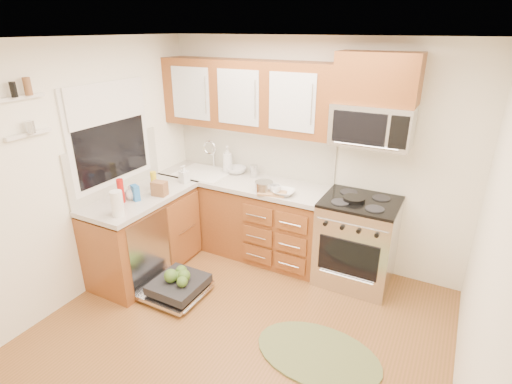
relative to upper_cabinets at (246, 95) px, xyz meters
The scene contains 38 objects.
floor 2.55m from the upper_cabinets, 65.28° to the right, with size 3.50×3.50×0.00m, color brown.
ceiling 1.84m from the upper_cabinets, 65.28° to the right, with size 3.50×3.50×0.00m, color white.
wall_back 0.97m from the upper_cabinets, 13.57° to the left, with size 3.50×0.04×2.50m, color white.
wall_front 3.46m from the upper_cabinets, 77.70° to the right, with size 3.50×0.04×2.50m, color white.
wall_left 1.98m from the upper_cabinets, 123.06° to the right, with size 0.04×3.50×2.50m, color white.
wall_right 3.00m from the upper_cabinets, 32.47° to the right, with size 0.04×3.50×2.50m, color white.
base_cabinet_back 1.46m from the upper_cabinets, 90.00° to the right, with size 2.05×0.60×0.85m, color brown.
base_cabinet_left 1.93m from the upper_cabinets, 124.62° to the right, with size 0.60×1.25×0.85m, color brown.
countertop_back 0.98m from the upper_cabinets, 90.00° to the right, with size 2.07×0.64×0.05m, color #BDB7AD.
countertop_left 1.60m from the upper_cabinets, 124.25° to the right, with size 0.64×1.27×0.05m, color #BDB7AD.
backsplash_back 0.68m from the upper_cabinets, 90.00° to the left, with size 2.05×0.02×0.57m, color #B0AE9E.
backsplash_left 1.60m from the upper_cabinets, 133.89° to the right, with size 0.02×1.25×0.57m, color #B0AE9E.
upper_cabinets is the anchor object (origin of this frame).
cabinet_over_mw 1.43m from the upper_cabinets, ahead, with size 0.76×0.35×0.47m, color brown.
range 1.99m from the upper_cabinets, ahead, with size 0.76×0.64×0.95m, color silver, non-canonical shape.
microwave 1.42m from the upper_cabinets, ahead, with size 0.76×0.38×0.40m, color silver, non-canonical shape.
sink 1.21m from the upper_cabinets, 163.55° to the right, with size 0.62×0.50×0.26m, color white, non-canonical shape.
dishwasher 2.19m from the upper_cabinets, 96.04° to the right, with size 0.70×0.60×0.20m, color silver, non-canonical shape.
window 1.51m from the upper_cabinets, 133.21° to the right, with size 0.03×1.05×1.05m, color white, non-canonical shape.
window_blind 1.46m from the upper_cabinets, 132.50° to the right, with size 0.02×0.96×0.40m, color white.
shelf_upper 2.17m from the upper_cabinets, 117.33° to the right, with size 0.04×0.40×0.03m, color white.
shelf_lower 2.17m from the upper_cabinets, 117.33° to the right, with size 0.04×0.40×0.03m, color white.
rug 2.73m from the upper_cabinets, 43.54° to the right, with size 1.08×0.70×0.02m, color #656C3D, non-canonical shape.
skillet 1.63m from the upper_cabinets, ahead, with size 0.22×0.22×0.04m, color black.
stock_pot 1.04m from the upper_cabinets, 41.13° to the right, with size 0.20×0.20×0.12m, color silver.
cutting_board 1.12m from the upper_cabinets, 34.71° to the right, with size 0.29×0.19×0.02m, color tan.
canister 0.88m from the upper_cabinets, ahead, with size 0.09×0.09×0.15m, color silver.
paper_towel_roll 1.81m from the upper_cabinets, 109.73° to the right, with size 0.11×0.11×0.25m, color white.
mustard_bottle 1.38m from the upper_cabinets, 129.08° to the right, with size 0.07×0.07×0.20m, color gold.
red_bottle 1.69m from the upper_cabinets, 120.36° to the right, with size 0.07×0.07×0.25m, color #A8110E.
wooden_box 1.39m from the upper_cabinets, 119.00° to the right, with size 0.15×0.11×0.15m, color brown.
blue_carton 1.59m from the upper_cabinets, 119.42° to the right, with size 0.10×0.06×0.16m, color #276CB9.
bowl_a 1.16m from the upper_cabinets, 27.33° to the right, with size 0.23×0.23×0.06m, color #999999.
bowl_b 0.93m from the upper_cabinets, behind, with size 0.24×0.24×0.08m, color #999999.
cup 1.10m from the upper_cabinets, 31.57° to the right, with size 0.12×0.12×0.09m, color #999999.
soap_bottle_a 0.83m from the upper_cabinets, behind, with size 0.13×0.13×0.33m, color #999999.
soap_bottle_b 1.13m from the upper_cabinets, 135.00° to the right, with size 0.09×0.09×0.21m, color #999999.
soap_bottle_c 1.62m from the upper_cabinets, 121.74° to the right, with size 0.13×0.13×0.16m, color #999999.
Camera 1 is at (1.47, -2.33, 2.58)m, focal length 28.00 mm.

